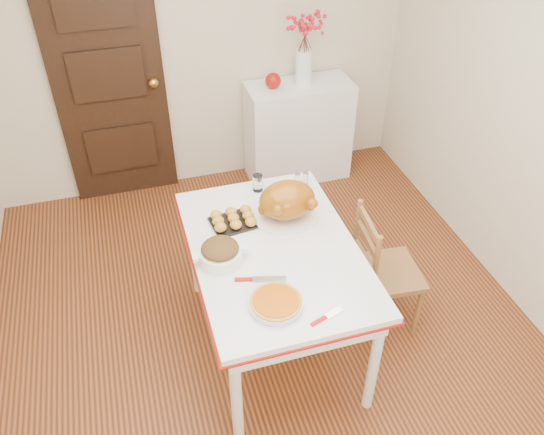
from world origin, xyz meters
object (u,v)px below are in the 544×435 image
object	(u,v)px
sideboard	(298,132)
chair_oak	(388,270)
kitchen_table	(274,298)
turkey_platter	(287,202)
pumpkin_pie	(276,302)

from	to	relation	value
sideboard	chair_oak	bearing A→B (deg)	-90.68
kitchen_table	turkey_platter	distance (m)	0.60
kitchen_table	pumpkin_pie	distance (m)	0.61
kitchen_table	chair_oak	bearing A→B (deg)	-1.34
sideboard	turkey_platter	distance (m)	1.75
kitchen_table	turkey_platter	world-z (taller)	turkey_platter
chair_oak	kitchen_table	bearing A→B (deg)	93.91
chair_oak	turkey_platter	bearing A→B (deg)	72.66
turkey_platter	kitchen_table	bearing A→B (deg)	-142.14
sideboard	turkey_platter	bearing A→B (deg)	-111.56
chair_oak	turkey_platter	size ratio (longest dim) A/B	2.29
turkey_platter	pumpkin_pie	xyz separation A→B (m)	(-0.26, -0.65, -0.10)
pumpkin_pie	turkey_platter	bearing A→B (deg)	67.72
kitchen_table	chair_oak	world-z (taller)	chair_oak
kitchen_table	pumpkin_pie	xyz separation A→B (m)	(-0.12, -0.41, 0.43)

